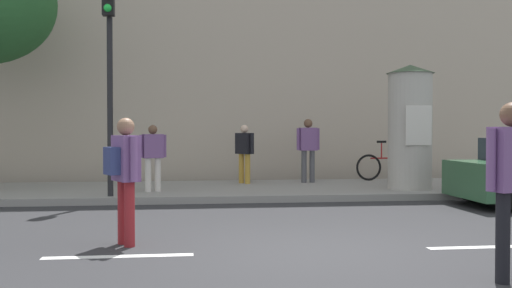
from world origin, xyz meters
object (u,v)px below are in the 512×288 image
object	(u,v)px
traffic_light	(109,52)
pedestrian_in_light_jacket	(308,145)
pedestrian_tallest	(124,169)
bicycle_leaning	(387,166)
poster_column	(410,126)
pedestrian_near_pole	(153,153)
pedestrian_with_bag	(244,149)
pedestrian_in_dark_shirt	(512,176)

from	to	relation	value
traffic_light	pedestrian_in_light_jacket	size ratio (longest dim) A/B	2.67
traffic_light	pedestrian_tallest	distance (m)	5.07
pedestrian_tallest	pedestrian_in_light_jacket	world-z (taller)	pedestrian_in_light_jacket
bicycle_leaning	pedestrian_tallest	bearing A→B (deg)	-129.21
traffic_light	poster_column	size ratio (longest dim) A/B	1.54
pedestrian_near_pole	pedestrian_with_bag	distance (m)	2.88
pedestrian_tallest	pedestrian_in_dark_shirt	world-z (taller)	pedestrian_in_dark_shirt
pedestrian_in_dark_shirt	pedestrian_near_pole	size ratio (longest dim) A/B	1.21
poster_column	pedestrian_tallest	xyz separation A→B (m)	(-6.03, -5.35, -0.61)
bicycle_leaning	poster_column	bearing A→B (deg)	-96.98
pedestrian_near_pole	bicycle_leaning	bearing A→B (deg)	20.07
pedestrian_near_pole	pedestrian_with_bag	bearing A→B (deg)	38.76
pedestrian_in_light_jacket	pedestrian_near_pole	world-z (taller)	pedestrian_in_light_jacket
pedestrian_in_dark_shirt	pedestrian_in_light_jacket	world-z (taller)	pedestrian_in_light_jacket
traffic_light	pedestrian_in_light_jacket	distance (m)	5.86
pedestrian_tallest	pedestrian_with_bag	xyz separation A→B (m)	(2.34, 7.27, 0.02)
pedestrian_with_bag	poster_column	bearing A→B (deg)	-27.60
traffic_light	pedestrian_in_dark_shirt	distance (m)	8.68
poster_column	pedestrian_tallest	world-z (taller)	poster_column
pedestrian_tallest	pedestrian_with_bag	distance (m)	7.64
pedestrian_in_light_jacket	bicycle_leaning	distance (m)	2.41
poster_column	pedestrian_in_dark_shirt	world-z (taller)	poster_column
pedestrian_in_dark_shirt	pedestrian_in_light_jacket	xyz separation A→B (m)	(0.00, 9.72, 0.06)
poster_column	bicycle_leaning	distance (m)	2.65
pedestrian_in_dark_shirt	pedestrian_with_bag	world-z (taller)	pedestrian_in_dark_shirt
traffic_light	poster_column	distance (m)	6.98
pedestrian_in_dark_shirt	pedestrian_with_bag	xyz separation A→B (m)	(-1.68, 9.68, -0.03)
poster_column	pedestrian_in_dark_shirt	size ratio (longest dim) A/B	1.61
traffic_light	pedestrian_in_light_jacket	bearing A→B (deg)	30.17
pedestrian_with_bag	bicycle_leaning	bearing A→B (deg)	6.78
pedestrian_in_light_jacket	pedestrian_with_bag	distance (m)	1.69
pedestrian_in_dark_shirt	pedestrian_near_pole	xyz separation A→B (m)	(-3.93, 7.88, -0.05)
poster_column	traffic_light	bearing A→B (deg)	-173.26
traffic_light	pedestrian_near_pole	distance (m)	2.46
poster_column	pedestrian_with_bag	xyz separation A→B (m)	(-3.69, 1.93, -0.58)
bicycle_leaning	pedestrian_near_pole	bearing A→B (deg)	-159.93
poster_column	pedestrian_near_pole	bearing A→B (deg)	178.78
pedestrian_with_bag	pedestrian_in_dark_shirt	bearing A→B (deg)	-80.15
pedestrian_in_dark_shirt	traffic_light	bearing A→B (deg)	124.39
pedestrian_in_light_jacket	pedestrian_in_dark_shirt	bearing A→B (deg)	-90.02
pedestrian_tallest	pedestrian_near_pole	xyz separation A→B (m)	(0.09, 5.47, 0.00)
poster_column	pedestrian_in_dark_shirt	xyz separation A→B (m)	(-2.01, -7.75, -0.55)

